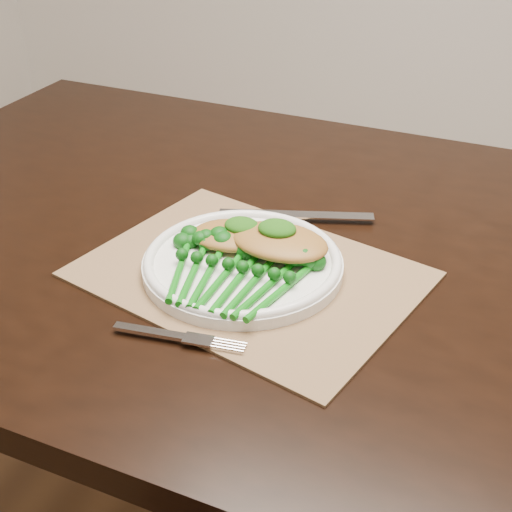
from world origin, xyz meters
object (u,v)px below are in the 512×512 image
(dinner_plate, at_px, (243,262))
(dining_table, at_px, (325,443))
(broccolini_bundle, at_px, (228,280))
(chicken_fillet_left, at_px, (235,235))
(placemat, at_px, (250,274))

(dinner_plate, bearing_deg, dining_table, 45.13)
(dining_table, xyz_separation_m, broccolini_bundle, (-0.10, -0.16, 0.40))
(dining_table, bearing_deg, dinner_plate, -132.60)
(dining_table, relative_size, chicken_fillet_left, 13.77)
(dining_table, relative_size, placemat, 3.98)
(dining_table, distance_m, dinner_plate, 0.41)
(dining_table, bearing_deg, chicken_fillet_left, -150.45)
(chicken_fillet_left, bearing_deg, broccolini_bundle, -86.66)
(placemat, xyz_separation_m, chicken_fillet_left, (-0.04, 0.04, 0.03))
(placemat, bearing_deg, dinner_plate, 179.41)
(dining_table, relative_size, dinner_plate, 6.31)
(dining_table, height_order, placemat, placemat)
(dinner_plate, bearing_deg, placemat, -15.15)
(dining_table, xyz_separation_m, placemat, (-0.09, -0.10, 0.37))
(placemat, bearing_deg, broccolini_bundle, -82.26)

